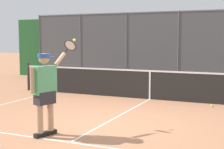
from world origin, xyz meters
TOP-DOWN VIEW (x-y plane):
  - ground_plane at (0.00, 0.00)m, footprint 60.00×60.00m
  - court_line_markings at (0.00, 1.58)m, footprint 7.67×9.31m
  - fence_backdrop at (-0.00, -8.49)m, footprint 17.46×1.37m
  - tennis_net at (0.00, -3.80)m, footprint 9.86×0.09m
  - tennis_player at (0.70, 1.09)m, footprint 0.41×1.42m
  - tennis_ball_near_net at (-2.04, -3.33)m, footprint 0.07×0.07m

SIDE VIEW (x-z plane):
  - ground_plane at x=0.00m, z-range 0.00..0.00m
  - court_line_markings at x=0.00m, z-range 0.00..0.01m
  - tennis_ball_near_net at x=-2.04m, z-range 0.00..0.07m
  - tennis_net at x=0.00m, z-range -0.04..1.03m
  - tennis_player at x=0.70m, z-range 0.01..2.00m
  - fence_backdrop at x=0.00m, z-range -0.11..3.06m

